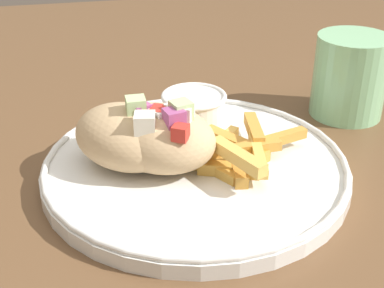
# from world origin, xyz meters

# --- Properties ---
(table) EXTENTS (1.39, 1.39, 0.71)m
(table) POSITION_xyz_m (0.00, 0.00, 0.65)
(table) COLOR brown
(table) RESTS_ON ground_plane
(plate) EXTENTS (0.29, 0.29, 0.02)m
(plate) POSITION_xyz_m (-0.00, 0.01, 0.72)
(plate) COLOR white
(plate) RESTS_ON table
(pita_sandwich_near) EXTENTS (0.14, 0.13, 0.07)m
(pita_sandwich_near) POSITION_xyz_m (-0.03, 0.01, 0.75)
(pita_sandwich_near) COLOR tan
(pita_sandwich_near) RESTS_ON plate
(pita_sandwich_far) EXTENTS (0.13, 0.13, 0.07)m
(pita_sandwich_far) POSITION_xyz_m (-0.06, 0.02, 0.75)
(pita_sandwich_far) COLOR tan
(pita_sandwich_far) RESTS_ON plate
(fries_pile) EXTENTS (0.14, 0.13, 0.03)m
(fries_pile) POSITION_xyz_m (0.04, 0.01, 0.73)
(fries_pile) COLOR #E5B251
(fries_pile) RESTS_ON plate
(sauce_ramekin) EXTENTS (0.07, 0.07, 0.03)m
(sauce_ramekin) POSITION_xyz_m (0.02, 0.09, 0.74)
(sauce_ramekin) COLOR white
(sauce_ramekin) RESTS_ON plate
(water_glass) EXTENTS (0.08, 0.08, 0.09)m
(water_glass) POSITION_xyz_m (0.20, 0.10, 0.75)
(water_glass) COLOR #8CCC93
(water_glass) RESTS_ON table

